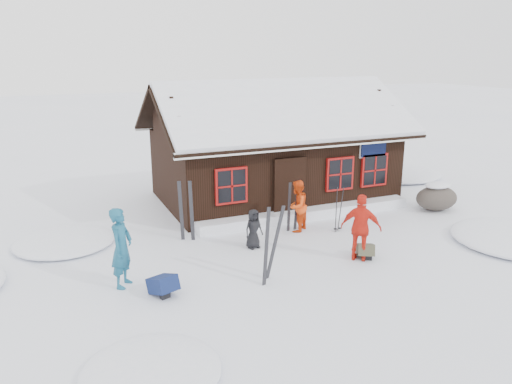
# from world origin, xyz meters

# --- Properties ---
(ground) EXTENTS (120.00, 120.00, 0.00)m
(ground) POSITION_xyz_m (0.00, 0.00, 0.00)
(ground) COLOR white
(ground) RESTS_ON ground
(mountain_hut) EXTENTS (8.90, 6.09, 4.42)m
(mountain_hut) POSITION_xyz_m (1.50, 4.98, 1.58)
(mountain_hut) COLOR black
(mountain_hut) RESTS_ON ground
(snow_drift) EXTENTS (7.60, 0.60, 0.35)m
(snow_drift) POSITION_xyz_m (1.50, 2.25, 0.17)
(snow_drift) COLOR white
(snow_drift) RESTS_ON ground
(snow_mounds) EXTENTS (20.60, 13.20, 0.48)m
(snow_mounds) POSITION_xyz_m (1.65, 1.86, 0.00)
(snow_mounds) COLOR white
(snow_mounds) RESTS_ON ground
(skier_teal) EXTENTS (0.76, 0.83, 1.91)m
(skier_teal) POSITION_xyz_m (-4.86, -0.35, 0.95)
(skier_teal) COLOR #17536F
(skier_teal) RESTS_ON ground
(skier_orange_left) EXTENTS (0.98, 0.95, 1.60)m
(skier_orange_left) POSITION_xyz_m (0.61, 1.35, 0.80)
(skier_orange_left) COLOR #E34310
(skier_orange_left) RESTS_ON ground
(skier_orange_right) EXTENTS (1.08, 1.02, 1.79)m
(skier_orange_right) POSITION_xyz_m (1.09, -1.28, 0.90)
(skier_orange_right) COLOR red
(skier_orange_right) RESTS_ON ground
(skier_crouched) EXTENTS (0.61, 0.46, 1.12)m
(skier_crouched) POSITION_xyz_m (-1.14, 0.61, 0.56)
(skier_crouched) COLOR black
(skier_crouched) RESTS_ON ground
(boulder) EXTENTS (1.52, 1.14, 0.88)m
(boulder) POSITION_xyz_m (6.07, 1.32, 0.45)
(boulder) COLOR #4E463E
(boulder) RESTS_ON ground
(ski_pair_left) EXTENTS (0.73, 0.39, 1.86)m
(ski_pair_left) POSITION_xyz_m (-1.56, -1.41, 0.89)
(ski_pair_left) COLOR black
(ski_pair_left) RESTS_ON ground
(ski_pair_mid) EXTENTS (0.42, 0.21, 1.83)m
(ski_pair_mid) POSITION_xyz_m (-2.68, 1.95, 0.86)
(ski_pair_mid) COLOR black
(ski_pair_mid) RESTS_ON ground
(ski_pair_right) EXTENTS (0.42, 0.07, 1.57)m
(ski_pair_right) POSITION_xyz_m (0.53, 1.47, 0.74)
(ski_pair_right) COLOR black
(ski_pair_right) RESTS_ON ground
(ski_poles) EXTENTS (0.25, 0.13, 1.42)m
(ski_poles) POSITION_xyz_m (1.76, 0.83, 0.67)
(ski_poles) COLOR black
(ski_poles) RESTS_ON ground
(backpack_blue) EXTENTS (0.67, 0.77, 0.35)m
(backpack_blue) POSITION_xyz_m (-4.13, -1.18, 0.18)
(backpack_blue) COLOR #111E4B
(backpack_blue) RESTS_ON ground
(backpack_olive) EXTENTS (0.65, 0.71, 0.31)m
(backpack_olive) POSITION_xyz_m (1.30, -1.24, 0.16)
(backpack_olive) COLOR #42412F
(backpack_olive) RESTS_ON ground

